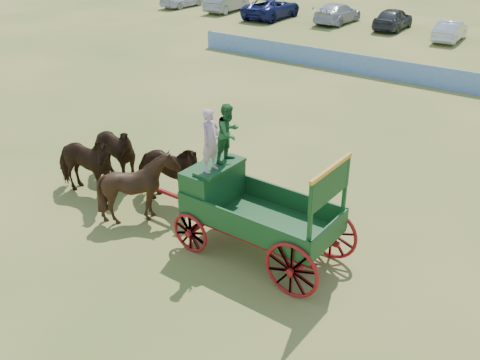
% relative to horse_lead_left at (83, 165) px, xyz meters
% --- Properties ---
extents(ground, '(160.00, 160.00, 0.00)m').
position_rel_horse_lead_left_xyz_m(ground, '(4.43, -0.50, -1.01)').
color(ground, '#AB904D').
rests_on(ground, ground).
extents(horse_lead_left, '(2.53, 1.49, 2.01)m').
position_rel_horse_lead_left_xyz_m(horse_lead_left, '(0.00, 0.00, 0.00)').
color(horse_lead_left, '#301E0D').
rests_on(horse_lead_left, ground).
extents(horse_lead_right, '(2.44, 1.22, 2.01)m').
position_rel_horse_lead_left_xyz_m(horse_lead_right, '(0.00, 1.10, 0.00)').
color(horse_lead_right, '#301E0D').
rests_on(horse_lead_right, ground).
extents(horse_wheel_left, '(2.02, 1.85, 2.01)m').
position_rel_horse_lead_left_xyz_m(horse_wheel_left, '(2.40, -0.00, 0.00)').
color(horse_wheel_left, '#301E0D').
rests_on(horse_wheel_left, ground).
extents(horse_wheel_right, '(2.54, 1.52, 2.01)m').
position_rel_horse_lead_left_xyz_m(horse_wheel_right, '(2.40, 1.10, 0.00)').
color(horse_wheel_right, '#301E0D').
rests_on(horse_wheel_right, ground).
extents(farm_dray, '(6.00, 2.00, 3.73)m').
position_rel_horse_lead_left_xyz_m(farm_dray, '(5.36, 0.57, 0.62)').
color(farm_dray, '#A01810').
rests_on(farm_dray, ground).
extents(sponsor_banner, '(26.00, 0.08, 1.05)m').
position_rel_horse_lead_left_xyz_m(sponsor_banner, '(3.43, 17.50, -0.48)').
color(sponsor_banner, blue).
rests_on(sponsor_banner, ground).
extents(parked_cars, '(36.03, 7.78, 1.63)m').
position_rel_horse_lead_left_xyz_m(parked_cars, '(-4.44, 29.19, -0.23)').
color(parked_cars, silver).
rests_on(parked_cars, ground).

